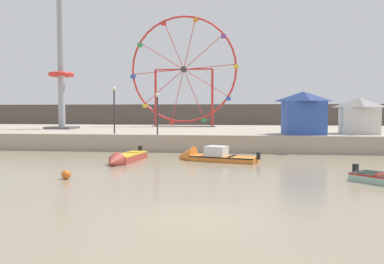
# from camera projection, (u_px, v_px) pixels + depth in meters

# --- Properties ---
(ground_plane) EXTENTS (240.00, 240.00, 0.00)m
(ground_plane) POSITION_uv_depth(u_px,v_px,m) (198.00, 217.00, 12.25)
(ground_plane) COLOR gray
(quay_promenade) EXTENTS (110.00, 23.01, 1.37)m
(quay_promenade) POSITION_uv_depth(u_px,v_px,m) (230.00, 135.00, 42.25)
(quay_promenade) COLOR tan
(quay_promenade) RESTS_ON ground_plane
(distant_town_skyline) EXTENTS (140.00, 3.00, 4.40)m
(distant_town_skyline) POSITION_uv_depth(u_px,v_px,m) (235.00, 117.00, 67.68)
(distant_town_skyline) COLOR #564C47
(distant_town_skyline) RESTS_ON ground_plane
(motorboat_orange_hull) EXTENTS (5.71, 3.01, 1.54)m
(motorboat_orange_hull) POSITION_uv_depth(u_px,v_px,m) (207.00, 157.00, 26.23)
(motorboat_orange_hull) COLOR orange
(motorboat_orange_hull) RESTS_ON ground_plane
(motorboat_faded_red) EXTENTS (1.53, 5.28, 1.10)m
(motorboat_faded_red) POSITION_uv_depth(u_px,v_px,m) (125.00, 158.00, 25.26)
(motorboat_faded_red) COLOR #B24238
(motorboat_faded_red) RESTS_ON ground_plane
(ferris_wheel_red_frame) EXTENTS (13.22, 1.20, 13.43)m
(ferris_wheel_red_frame) POSITION_uv_depth(u_px,v_px,m) (184.00, 71.00, 48.42)
(ferris_wheel_red_frame) COLOR red
(ferris_wheel_red_frame) RESTS_ON quay_promenade
(drop_tower_steel_tower) EXTENTS (2.80, 2.80, 15.67)m
(drop_tower_steel_tower) POSITION_uv_depth(u_px,v_px,m) (61.00, 68.00, 42.10)
(drop_tower_steel_tower) COLOR #999EA3
(drop_tower_steel_tower) RESTS_ON quay_promenade
(carnival_booth_blue_tent) EXTENTS (3.63, 3.51, 3.47)m
(carnival_booth_blue_tent) POSITION_uv_depth(u_px,v_px,m) (303.00, 112.00, 32.30)
(carnival_booth_blue_tent) COLOR #3356B7
(carnival_booth_blue_tent) RESTS_ON quay_promenade
(carnival_booth_white_ticket) EXTENTS (3.46, 3.32, 3.00)m
(carnival_booth_white_ticket) POSITION_uv_depth(u_px,v_px,m) (359.00, 115.00, 33.17)
(carnival_booth_white_ticket) COLOR silver
(carnival_booth_white_ticket) RESTS_ON quay_promenade
(promenade_lamp_near) EXTENTS (0.32, 0.32, 3.89)m
(promenade_lamp_near) POSITION_uv_depth(u_px,v_px,m) (114.00, 103.00, 32.95)
(promenade_lamp_near) COLOR #2D2D33
(promenade_lamp_near) RESTS_ON quay_promenade
(promenade_lamp_far) EXTENTS (0.32, 0.32, 3.35)m
(promenade_lamp_far) POSITION_uv_depth(u_px,v_px,m) (157.00, 107.00, 31.91)
(promenade_lamp_far) COLOR #2D2D33
(promenade_lamp_far) RESTS_ON quay_promenade
(mooring_buoy_orange) EXTENTS (0.44, 0.44, 0.44)m
(mooring_buoy_orange) POSITION_uv_depth(u_px,v_px,m) (66.00, 175.00, 19.05)
(mooring_buoy_orange) COLOR orange
(mooring_buoy_orange) RESTS_ON ground_plane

